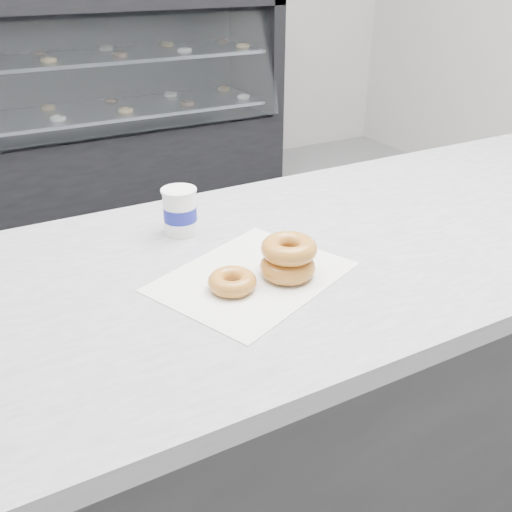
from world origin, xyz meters
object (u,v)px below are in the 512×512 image
Objects in this scene: display_case at (88,127)px; donut_single at (232,282)px; counter at (354,389)px; coffee_cup at (180,211)px; donut_stack at (288,258)px.

display_case is 27.35× the size of donut_single.
counter is 0.65m from coffee_cup.
donut_stack is 1.47× the size of coffee_cup.
display_case is at bearing 59.08° from coffee_cup.
counter is at bearing 12.45° from donut_single.
donut_single is (-0.38, -2.80, 0.43)m from display_case.
coffee_cup is at bearing 153.76° from counter.
counter is 20.77× the size of donut_stack.
donut_stack is at bearing -91.58° from coffee_cup.
donut_stack reaches higher than donut_single.
coffee_cup is at bearing -98.29° from display_case.
counter is 0.56m from donut_stack.
donut_single is 0.87× the size of coffee_cup.
donut_single is 0.12m from donut_stack.
donut_stack is (0.11, -0.00, 0.02)m from donut_single.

